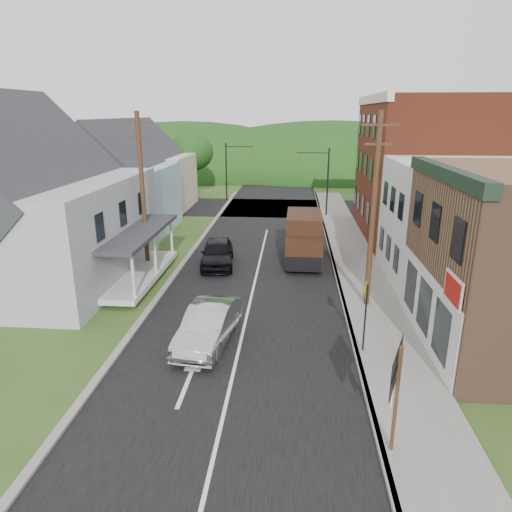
% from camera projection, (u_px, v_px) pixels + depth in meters
% --- Properties ---
extents(ground, '(120.00, 120.00, 0.00)m').
position_uv_depth(ground, '(242.00, 336.00, 19.01)').
color(ground, '#2D4719').
rests_on(ground, ground).
extents(road, '(9.00, 90.00, 0.02)m').
position_uv_depth(road, '(260.00, 262.00, 28.52)').
color(road, black).
rests_on(road, ground).
extents(cross_road, '(60.00, 9.00, 0.02)m').
position_uv_depth(cross_road, '(272.00, 208.00, 44.68)').
color(cross_road, black).
rests_on(cross_road, ground).
extents(sidewalk_right, '(2.80, 55.00, 0.15)m').
position_uv_depth(sidewalk_right, '(360.00, 274.00, 26.14)').
color(sidewalk_right, slate).
rests_on(sidewalk_right, ground).
extents(curb_right, '(0.20, 55.00, 0.15)m').
position_uv_depth(curb_right, '(336.00, 273.00, 26.25)').
color(curb_right, slate).
rests_on(curb_right, ground).
extents(curb_left, '(0.30, 55.00, 0.12)m').
position_uv_depth(curb_left, '(179.00, 269.00, 26.96)').
color(curb_left, slate).
rests_on(curb_left, ground).
extents(storefront_white, '(8.00, 7.00, 6.50)m').
position_uv_depth(storefront_white, '(467.00, 224.00, 24.30)').
color(storefront_white, silver).
rests_on(storefront_white, ground).
extents(storefront_red, '(8.00, 12.00, 10.00)m').
position_uv_depth(storefront_red, '(423.00, 169.00, 32.81)').
color(storefront_red, maroon).
rests_on(storefront_red, ground).
extents(house_gray, '(10.20, 12.24, 8.35)m').
position_uv_depth(house_gray, '(31.00, 204.00, 24.37)').
color(house_gray, '#A0A2A5').
rests_on(house_gray, ground).
extents(house_blue, '(7.14, 8.16, 7.28)m').
position_uv_depth(house_blue, '(123.00, 184.00, 34.92)').
color(house_blue, '#9BC1D4').
rests_on(house_blue, ground).
extents(house_cream, '(7.14, 8.16, 7.28)m').
position_uv_depth(house_cream, '(152.00, 170.00, 43.51)').
color(house_cream, beige).
rests_on(house_cream, ground).
extents(utility_pole_right, '(1.60, 0.26, 9.00)m').
position_uv_depth(utility_pole_right, '(373.00, 211.00, 20.51)').
color(utility_pole_right, '#472D19').
rests_on(utility_pole_right, ground).
extents(utility_pole_left, '(1.60, 0.26, 9.00)m').
position_uv_depth(utility_pole_left, '(143.00, 191.00, 25.72)').
color(utility_pole_left, '#472D19').
rests_on(utility_pole_left, ground).
extents(traffic_signal_right, '(2.87, 0.20, 6.00)m').
position_uv_depth(traffic_signal_right, '(320.00, 174.00, 39.90)').
color(traffic_signal_right, black).
rests_on(traffic_signal_right, ground).
extents(traffic_signal_left, '(2.87, 0.20, 6.00)m').
position_uv_depth(traffic_signal_left, '(233.00, 165.00, 47.22)').
color(traffic_signal_left, black).
rests_on(traffic_signal_left, ground).
extents(tree_left_b, '(4.80, 4.80, 6.94)m').
position_uv_depth(tree_left_b, '(7.00, 176.00, 30.27)').
color(tree_left_b, '#382616').
rests_on(tree_left_b, ground).
extents(tree_left_c, '(5.80, 5.80, 8.41)m').
position_uv_depth(tree_left_c, '(40.00, 150.00, 37.71)').
color(tree_left_c, '#382616').
rests_on(tree_left_c, ground).
extents(tree_left_d, '(4.80, 4.80, 6.94)m').
position_uv_depth(tree_left_d, '(191.00, 152.00, 48.67)').
color(tree_left_d, '#382616').
rests_on(tree_left_d, ground).
extents(forested_ridge, '(90.00, 30.00, 16.00)m').
position_uv_depth(forested_ridge, '(281.00, 172.00, 71.31)').
color(forested_ridge, '#143610').
rests_on(forested_ridge, ground).
extents(silver_sedan, '(2.19, 4.89, 1.56)m').
position_uv_depth(silver_sedan, '(209.00, 325.00, 18.19)').
color(silver_sedan, '#B0B0B5').
rests_on(silver_sedan, ground).
extents(dark_sedan, '(2.41, 4.88, 1.60)m').
position_uv_depth(dark_sedan, '(217.00, 253.00, 27.52)').
color(dark_sedan, black).
rests_on(dark_sedan, ground).
extents(delivery_van, '(2.26, 5.33, 2.96)m').
position_uv_depth(delivery_van, '(304.00, 238.00, 28.08)').
color(delivery_van, black).
rests_on(delivery_van, ground).
extents(route_sign_cluster, '(0.68, 1.69, 3.11)m').
position_uv_depth(route_sign_cluster, '(396.00, 384.00, 11.83)').
color(route_sign_cluster, '#472D19').
rests_on(route_sign_cluster, sidewalk_right).
extents(warning_sign, '(0.28, 0.76, 2.88)m').
position_uv_depth(warning_sign, '(365.00, 306.00, 17.03)').
color(warning_sign, black).
rests_on(warning_sign, sidewalk_right).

